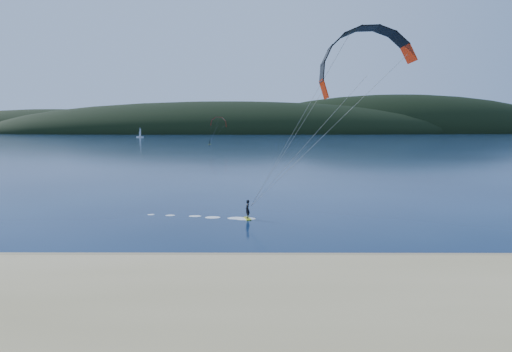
# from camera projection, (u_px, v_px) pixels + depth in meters

# --- Properties ---
(ground) EXTENTS (1800.00, 1800.00, 0.00)m
(ground) POSITION_uv_depth(u_px,v_px,m) (214.00, 284.00, 23.80)
(ground) COLOR black
(ground) RESTS_ON ground
(wet_sand) EXTENTS (220.00, 2.50, 0.10)m
(wet_sand) POSITION_uv_depth(u_px,v_px,m) (221.00, 259.00, 28.27)
(wet_sand) COLOR #917A54
(wet_sand) RESTS_ON ground
(headland) EXTENTS (1200.00, 310.00, 140.00)m
(headland) POSITION_uv_depth(u_px,v_px,m) (256.00, 133.00, 764.46)
(headland) COLOR black
(headland) RESTS_ON ground
(kitesurfer_near) EXTENTS (24.54, 8.92, 17.09)m
(kitesurfer_near) POSITION_uv_depth(u_px,v_px,m) (360.00, 81.00, 33.94)
(kitesurfer_near) COLOR #C0CF18
(kitesurfer_near) RESTS_ON ground
(kitesurfer_far) EXTENTS (10.64, 7.65, 13.22)m
(kitesurfer_far) POSITION_uv_depth(u_px,v_px,m) (218.00, 125.00, 226.90)
(kitesurfer_far) COLOR #C0CF18
(kitesurfer_far) RESTS_ON ground
(sailboat) EXTENTS (7.35, 4.57, 10.23)m
(sailboat) POSITION_uv_depth(u_px,v_px,m) (140.00, 137.00, 417.89)
(sailboat) COLOR white
(sailboat) RESTS_ON ground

